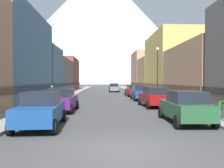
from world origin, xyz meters
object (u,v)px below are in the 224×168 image
Objects in this scene: car_driving_0 at (114,88)px; car_left_1 at (62,100)px; car_right_2 at (141,93)px; pedestrian_0 at (52,94)px; car_right_3 at (133,90)px; car_right_0 at (185,107)px; car_right_1 at (154,97)px; potted_plant_1 at (223,107)px; streetlamp_right at (158,66)px; potted_plant_2 at (168,94)px; car_left_0 at (41,109)px; car_driving_1 at (114,87)px; potted_plant_0 at (172,96)px.

car_left_1 is at bearing -100.03° from car_driving_0.
pedestrian_0 reaches higher than car_right_2.
pedestrian_0 reaches higher than car_right_3.
car_right_0 and car_right_1 have the same top height.
car_left_1 is 2.67× the size of pedestrian_0.
car_driving_0 is (5.40, 30.54, 0.00)m from car_left_1.
car_right_0 is 21.92m from car_right_3.
potted_plant_1 is (3.20, -12.99, -0.28)m from car_right_2.
car_right_2 is (0.00, 15.02, 0.00)m from car_right_0.
car_right_1 is at bearing -90.00° from car_right_3.
potted_plant_1 is at bearing -81.40° from streetlamp_right.
car_right_2 is at bearing -90.02° from car_right_3.
car_right_1 is 6.61m from potted_plant_1.
potted_plant_2 is at bearing -8.32° from car_right_2.
car_driving_0 is at bearing 79.97° from car_left_1.
car_left_0 is 1.02× the size of car_left_1.
car_right_0 is 1.01× the size of car_right_2.
car_left_1 is 14.34m from potted_plant_2.
car_right_0 is at bearing -52.10° from pedestrian_0.
car_driving_1 is at bearing 94.46° from car_right_1.
streetlamp_right is at bearing -80.79° from car_driving_1.
car_left_0 is 5.98m from car_left_1.
potted_plant_1 is 0.15× the size of streetlamp_right.
car_right_3 is 13.50m from pedestrian_0.
car_driving_0 is at bearing 81.58° from car_left_0.
car_right_2 is 21.17m from car_driving_1.
car_right_1 is 4.55× the size of potted_plant_2.
car_right_1 and car_right_2 have the same top height.
car_left_0 is at bearing -79.92° from pedestrian_0.
car_right_0 is at bearing -147.62° from potted_plant_1.
potted_plant_0 is (3.20, -9.07, -0.30)m from car_right_3.
pedestrian_0 is at bearing 140.62° from potted_plant_1.
car_left_0 is 17.45m from potted_plant_0.
car_right_2 and car_driving_0 have the same top height.
car_driving_0 is at bearing 104.35° from potted_plant_2.
car_left_0 and car_right_1 have the same top height.
car_driving_1 is (0.00, 0.41, 0.00)m from car_driving_0.
car_left_0 is 37.32m from car_driving_1.
car_left_0 and car_right_3 have the same top height.
car_right_2 reaches higher than potted_plant_1.
potted_plant_1 is at bearing -90.00° from potted_plant_2.
pedestrian_0 is at bearing 127.90° from car_right_0.
car_right_3 is 9.63m from potted_plant_0.
potted_plant_1 is at bearing -61.05° from car_right_1.
car_right_0 is at bearing -90.03° from car_right_1.
potted_plant_1 is 12.52m from potted_plant_2.
potted_plant_2 is at bearing 41.12° from car_left_1.
car_driving_0 is at bearing 103.31° from potted_plant_0.
streetlamp_right is (3.75, -22.72, 3.09)m from car_driving_0.
car_left_0 is 24.00m from car_right_3.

